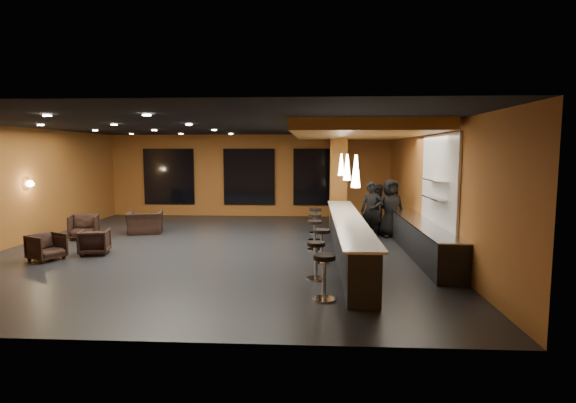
# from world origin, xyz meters

# --- Properties ---
(floor) EXTENTS (12.00, 13.00, 0.10)m
(floor) POSITION_xyz_m (0.00, 0.00, -0.05)
(floor) COLOR black
(floor) RESTS_ON ground
(ceiling) EXTENTS (12.00, 13.00, 0.10)m
(ceiling) POSITION_xyz_m (0.00, 0.00, 3.55)
(ceiling) COLOR black
(wall_back) EXTENTS (12.00, 0.10, 3.50)m
(wall_back) POSITION_xyz_m (0.00, 6.55, 1.75)
(wall_back) COLOR #935320
(wall_back) RESTS_ON floor
(wall_front) EXTENTS (12.00, 0.10, 3.50)m
(wall_front) POSITION_xyz_m (0.00, -6.55, 1.75)
(wall_front) COLOR #935320
(wall_front) RESTS_ON floor
(wall_left) EXTENTS (0.10, 13.00, 3.50)m
(wall_left) POSITION_xyz_m (-6.05, 0.00, 1.75)
(wall_left) COLOR #935320
(wall_left) RESTS_ON floor
(wall_right) EXTENTS (0.10, 13.00, 3.50)m
(wall_right) POSITION_xyz_m (6.05, 0.00, 1.75)
(wall_right) COLOR #935320
(wall_right) RESTS_ON floor
(wood_soffit) EXTENTS (3.60, 8.00, 0.28)m
(wood_soffit) POSITION_xyz_m (4.00, 1.00, 3.36)
(wood_soffit) COLOR #A16B2F
(wood_soffit) RESTS_ON ceiling
(window_left) EXTENTS (2.20, 0.06, 2.40)m
(window_left) POSITION_xyz_m (-3.50, 6.44, 1.70)
(window_left) COLOR black
(window_left) RESTS_ON wall_back
(window_center) EXTENTS (2.20, 0.06, 2.40)m
(window_center) POSITION_xyz_m (0.00, 6.44, 1.70)
(window_center) COLOR black
(window_center) RESTS_ON wall_back
(window_right) EXTENTS (2.20, 0.06, 2.40)m
(window_right) POSITION_xyz_m (3.00, 6.44, 1.70)
(window_right) COLOR black
(window_right) RESTS_ON wall_back
(tile_backsplash) EXTENTS (0.06, 3.20, 2.40)m
(tile_backsplash) POSITION_xyz_m (5.96, -1.00, 2.00)
(tile_backsplash) COLOR white
(tile_backsplash) RESTS_ON wall_right
(bar_counter) EXTENTS (0.60, 8.00, 1.00)m
(bar_counter) POSITION_xyz_m (3.65, -1.00, 0.50)
(bar_counter) COLOR black
(bar_counter) RESTS_ON floor
(bar_top) EXTENTS (0.78, 8.10, 0.05)m
(bar_top) POSITION_xyz_m (3.65, -1.00, 1.02)
(bar_top) COLOR white
(bar_top) RESTS_ON bar_counter
(prep_counter) EXTENTS (0.70, 6.00, 0.86)m
(prep_counter) POSITION_xyz_m (5.65, -0.50, 0.43)
(prep_counter) COLOR black
(prep_counter) RESTS_ON floor
(prep_top) EXTENTS (0.72, 6.00, 0.03)m
(prep_top) POSITION_xyz_m (5.65, -0.50, 0.89)
(prep_top) COLOR silver
(prep_top) RESTS_ON prep_counter
(wall_shelf_lower) EXTENTS (0.30, 1.50, 0.03)m
(wall_shelf_lower) POSITION_xyz_m (5.82, -1.20, 1.60)
(wall_shelf_lower) COLOR silver
(wall_shelf_lower) RESTS_ON wall_right
(wall_shelf_upper) EXTENTS (0.30, 1.50, 0.03)m
(wall_shelf_upper) POSITION_xyz_m (5.82, -1.20, 2.05)
(wall_shelf_upper) COLOR silver
(wall_shelf_upper) RESTS_ON wall_right
(column) EXTENTS (0.60, 0.60, 3.50)m
(column) POSITION_xyz_m (3.65, 3.60, 1.75)
(column) COLOR brown
(column) RESTS_ON floor
(wall_sconce) EXTENTS (0.22, 0.22, 0.22)m
(wall_sconce) POSITION_xyz_m (-5.88, 0.50, 1.80)
(wall_sconce) COLOR #FFE5B2
(wall_sconce) RESTS_ON wall_left
(pendant_0) EXTENTS (0.20, 0.20, 0.70)m
(pendant_0) POSITION_xyz_m (3.65, -3.00, 2.35)
(pendant_0) COLOR white
(pendant_0) RESTS_ON wood_soffit
(pendant_1) EXTENTS (0.20, 0.20, 0.70)m
(pendant_1) POSITION_xyz_m (3.65, -0.50, 2.35)
(pendant_1) COLOR white
(pendant_1) RESTS_ON wood_soffit
(pendant_2) EXTENTS (0.20, 0.20, 0.70)m
(pendant_2) POSITION_xyz_m (3.65, 2.00, 2.35)
(pendant_2) COLOR white
(pendant_2) RESTS_ON wood_soffit
(staff_a) EXTENTS (0.75, 0.58, 1.83)m
(staff_a) POSITION_xyz_m (4.57, 1.40, 0.92)
(staff_a) COLOR black
(staff_a) RESTS_ON floor
(staff_b) EXTENTS (0.97, 0.84, 1.71)m
(staff_b) POSITION_xyz_m (4.92, 2.06, 0.85)
(staff_b) COLOR black
(staff_b) RESTS_ON floor
(staff_c) EXTENTS (1.04, 0.81, 1.89)m
(staff_c) POSITION_xyz_m (5.25, 1.92, 0.94)
(staff_c) COLOR black
(staff_c) RESTS_ON floor
(armchair_a) EXTENTS (1.00, 0.99, 0.68)m
(armchair_a) POSITION_xyz_m (-4.07, -1.76, 0.34)
(armchair_a) COLOR black
(armchair_a) RESTS_ON floor
(armchair_b) EXTENTS (0.88, 0.89, 0.68)m
(armchair_b) POSITION_xyz_m (-3.16, -1.05, 0.34)
(armchair_b) COLOR black
(armchair_b) RESTS_ON floor
(armchair_c) EXTENTS (1.06, 1.07, 0.78)m
(armchair_c) POSITION_xyz_m (-4.56, 1.07, 0.39)
(armchair_c) COLOR black
(armchair_c) RESTS_ON floor
(armchair_d) EXTENTS (1.35, 1.24, 0.74)m
(armchair_d) POSITION_xyz_m (-2.97, 2.12, 0.37)
(armchair_d) COLOR black
(armchair_d) RESTS_ON floor
(bar_stool_0) EXTENTS (0.44, 0.44, 0.86)m
(bar_stool_0) POSITION_xyz_m (2.96, -4.50, 0.55)
(bar_stool_0) COLOR silver
(bar_stool_0) RESTS_ON floor
(bar_stool_1) EXTENTS (0.42, 0.42, 0.82)m
(bar_stool_1) POSITION_xyz_m (2.81, -3.12, 0.53)
(bar_stool_1) COLOR silver
(bar_stool_1) RESTS_ON floor
(bar_stool_2) EXTENTS (0.43, 0.43, 0.85)m
(bar_stool_2) POSITION_xyz_m (2.96, -1.70, 0.55)
(bar_stool_2) COLOR silver
(bar_stool_2) RESTS_ON floor
(bar_stool_3) EXTENTS (0.42, 0.42, 0.84)m
(bar_stool_3) POSITION_xyz_m (2.79, -0.19, 0.54)
(bar_stool_3) COLOR silver
(bar_stool_3) RESTS_ON floor
(bar_stool_4) EXTENTS (0.42, 0.42, 0.83)m
(bar_stool_4) POSITION_xyz_m (2.80, 1.18, 0.53)
(bar_stool_4) COLOR silver
(bar_stool_4) RESTS_ON floor
(bar_stool_5) EXTENTS (0.43, 0.43, 0.86)m
(bar_stool_5) POSITION_xyz_m (2.82, 2.44, 0.55)
(bar_stool_5) COLOR silver
(bar_stool_5) RESTS_ON floor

